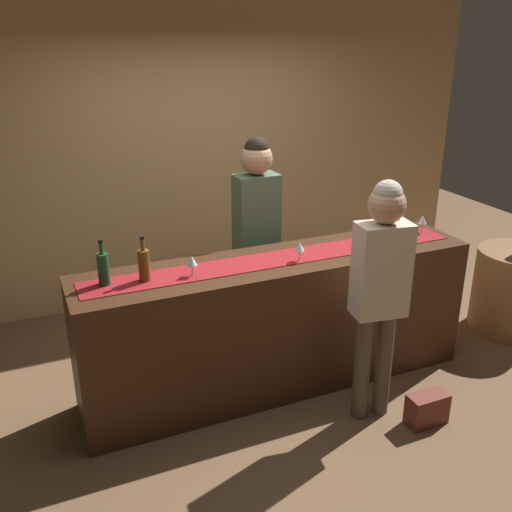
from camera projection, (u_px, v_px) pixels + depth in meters
The scene contains 12 objects.
ground_plane at pixel (277, 381), 4.37m from camera, with size 10.00×10.00×0.00m, color brown.
back_wall at pixel (193, 148), 5.45m from camera, with size 6.00×0.12×2.90m, color tan.
bar_counter at pixel (278, 323), 4.18m from camera, with size 2.89×0.60×1.01m, color #3D2314.
counter_runner_cloth at pixel (279, 259), 3.99m from camera, with size 2.74×0.28×0.01m, color maroon.
wine_bottle_amber at pixel (144, 265), 3.60m from camera, with size 0.07×0.07×0.30m.
wine_bottle_green at pixel (103, 268), 3.55m from camera, with size 0.07×0.07×0.30m.
wine_glass_near_customer at pixel (300, 247), 3.92m from camera, with size 0.07×0.07×0.14m.
wine_glass_mid_counter at pixel (422, 220), 4.47m from camera, with size 0.07×0.07×0.14m.
wine_glass_far_end at pixel (192, 261), 3.67m from camera, with size 0.07×0.07×0.14m.
bartender at pixel (257, 221), 4.49m from camera, with size 0.35×0.25×1.76m.
customer_sipping at pixel (380, 279), 3.63m from camera, with size 0.37×0.25×1.67m.
handbag at pixel (427, 409), 3.87m from camera, with size 0.28×0.14×0.22m, color brown.
Camera 1 is at (-1.63, -3.34, 2.49)m, focal length 40.11 mm.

